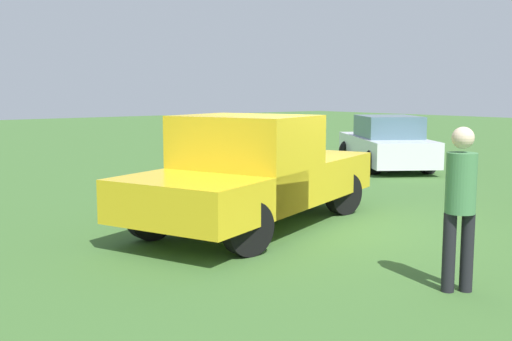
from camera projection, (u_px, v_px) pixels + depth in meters
name	position (u px, v px, depth m)	size (l,w,h in m)	color
ground_plane	(303.00, 224.00, 9.96)	(80.00, 80.00, 0.00)	#3D662D
pickup_truck	(252.00, 170.00, 9.62)	(5.35, 3.55, 1.79)	black
sedan_near	(386.00, 144.00, 17.21)	(3.86, 4.56, 1.47)	black
person_bystander	(460.00, 199.00, 6.50)	(0.45, 0.45, 1.79)	black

